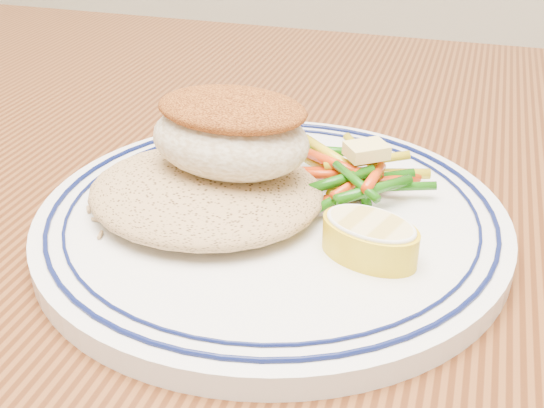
% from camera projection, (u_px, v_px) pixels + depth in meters
% --- Properties ---
extents(dining_table, '(1.50, 0.90, 0.75)m').
position_uv_depth(dining_table, '(297.00, 323.00, 0.51)').
color(dining_table, '#45210D').
rests_on(dining_table, ground).
extents(plate, '(0.30, 0.30, 0.02)m').
position_uv_depth(plate, '(272.00, 218.00, 0.44)').
color(plate, silver).
rests_on(plate, dining_table).
extents(rice_pilaf, '(0.15, 0.13, 0.03)m').
position_uv_depth(rice_pilaf, '(206.00, 188.00, 0.43)').
color(rice_pilaf, '#A58252').
rests_on(rice_pilaf, plate).
extents(fish_fillet, '(0.11, 0.08, 0.05)m').
position_uv_depth(fish_fillet, '(230.00, 132.00, 0.42)').
color(fish_fillet, beige).
rests_on(fish_fillet, rice_pilaf).
extents(vegetable_pile, '(0.10, 0.10, 0.03)m').
position_uv_depth(vegetable_pile, '(354.00, 175.00, 0.45)').
color(vegetable_pile, '#17590B').
rests_on(vegetable_pile, plate).
extents(butter_pat, '(0.03, 0.03, 0.01)m').
position_uv_depth(butter_pat, '(366.00, 150.00, 0.44)').
color(butter_pat, '#FBE17A').
rests_on(butter_pat, vegetable_pile).
extents(lemon_wedge, '(0.07, 0.07, 0.02)m').
position_uv_depth(lemon_wedge, '(370.00, 237.00, 0.38)').
color(lemon_wedge, yellow).
rests_on(lemon_wedge, plate).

